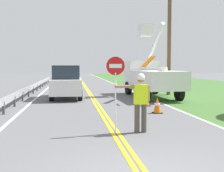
{
  "coord_description": "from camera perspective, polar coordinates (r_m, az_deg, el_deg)",
  "views": [
    {
      "loc": [
        -1.29,
        -4.68,
        2.03
      ],
      "look_at": [
        0.39,
        7.13,
        1.2
      ],
      "focal_mm": 44.81,
      "sensor_mm": 36.0,
      "label": 1
    }
  ],
  "objects": [
    {
      "name": "edge_line_left",
      "position": [
        24.87,
        -13.42,
        -0.79
      ],
      "size": [
        0.12,
        110.0,
        0.01
      ],
      "primitive_type": "cube",
      "color": "silver",
      "rests_on": "ground"
    },
    {
      "name": "flagger_worker",
      "position": [
        8.62,
        5.8,
        -2.6
      ],
      "size": [
        1.09,
        0.25,
        1.83
      ],
      "color": "#474238",
      "rests_on": "ground"
    },
    {
      "name": "traffic_cone_mid",
      "position": [
        14.53,
        6.97,
        -2.75
      ],
      "size": [
        0.4,
        0.4,
        0.7
      ],
      "color": "orange",
      "rests_on": "ground"
    },
    {
      "name": "traffic_cone_lead",
      "position": [
        12.39,
        9.24,
        -3.93
      ],
      "size": [
        0.4,
        0.4,
        0.7
      ],
      "color": "orange",
      "rests_on": "ground"
    },
    {
      "name": "grass_verge_right",
      "position": [
        27.92,
        19.41,
        -0.4
      ],
      "size": [
        16.0,
        110.0,
        0.01
      ],
      "primitive_type": "cube",
      "color": "#3D662D",
      "rests_on": "ground"
    },
    {
      "name": "stop_sign_paddle",
      "position": [
        8.43,
        0.72,
        1.79
      ],
      "size": [
        0.56,
        0.04,
        2.33
      ],
      "color": "silver",
      "rests_on": "ground"
    },
    {
      "name": "oncoming_suv_nearest",
      "position": [
        18.12,
        -9.26,
        0.87
      ],
      "size": [
        1.95,
        4.62,
        2.1
      ],
      "color": "silver",
      "rests_on": "ground"
    },
    {
      "name": "centerline_yellow_right",
      "position": [
        24.8,
        -4.9,
        -0.71
      ],
      "size": [
        0.11,
        110.0,
        0.01
      ],
      "primitive_type": "cube",
      "color": "yellow",
      "rests_on": "ground"
    },
    {
      "name": "edge_line_right",
      "position": [
        25.24,
        3.09,
        -0.62
      ],
      "size": [
        0.12,
        110.0,
        0.01
      ],
      "primitive_type": "cube",
      "color": "silver",
      "rests_on": "ground"
    },
    {
      "name": "utility_bucket_truck",
      "position": [
        19.12,
        7.62,
        2.05
      ],
      "size": [
        2.67,
        6.91,
        4.96
      ],
      "color": "white",
      "rests_on": "ground"
    },
    {
      "name": "utility_pole_near",
      "position": [
        20.57,
        11.62,
        11.02
      ],
      "size": [
        1.8,
        0.28,
        8.79
      ],
      "color": "brown",
      "rests_on": "ground"
    },
    {
      "name": "guardrail_left_shoulder",
      "position": [
        20.57,
        -16.22,
        -0.38
      ],
      "size": [
        0.1,
        32.0,
        0.71
      ],
      "color": "#9EA0A3",
      "rests_on": "ground"
    },
    {
      "name": "centerline_yellow_left",
      "position": [
        24.79,
        -5.31,
        -0.72
      ],
      "size": [
        0.11,
        110.0,
        0.01
      ],
      "primitive_type": "cube",
      "color": "yellow",
      "rests_on": "ground"
    }
  ]
}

